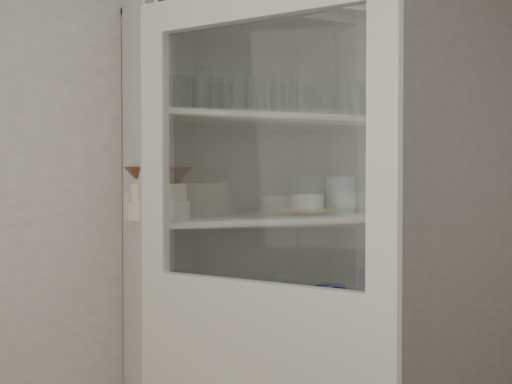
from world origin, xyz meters
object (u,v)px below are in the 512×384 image
object	(u,v)px
plate_stack_back	(152,204)
cream_bowl	(159,192)
terracotta_bowl	(159,175)
glass_platter	(307,213)
measuring_cups	(240,315)
cupboard_door	(257,355)
teal_jar	(234,302)
goblet_3	(311,103)
plate_stack_front	(159,210)
goblet_1	(222,96)
pantry_cabinet	(250,293)
grey_bowl_stack	(341,195)
mug_white	(345,303)
goblet_0	(157,92)
goblet_2	(279,100)
white_ramekin	(307,201)
mug_teal	(321,296)
yellow_trivet	(307,210)
white_canister	(154,306)
mug_blue	(331,298)

from	to	relation	value
plate_stack_back	cream_bowl	world-z (taller)	cream_bowl
plate_stack_back	terracotta_bowl	size ratio (longest dim) A/B	0.90
glass_platter	terracotta_bowl	bearing A→B (deg)	-175.60
cream_bowl	measuring_cups	distance (m)	0.57
cupboard_door	teal_jar	xyz separation A→B (m)	(0.15, 0.62, 0.04)
teal_jar	plate_stack_back	bearing A→B (deg)	162.63
terracotta_bowl	cupboard_door	bearing A→B (deg)	-72.34
goblet_3	plate_stack_front	bearing A→B (deg)	-170.38
goblet_1	goblet_3	size ratio (longest dim) A/B	1.12
terracotta_bowl	pantry_cabinet	bearing A→B (deg)	14.57
goblet_3	grey_bowl_stack	distance (m)	0.42
plate_stack_front	measuring_cups	world-z (taller)	plate_stack_front
goblet_3	mug_white	world-z (taller)	goblet_3
goblet_3	terracotta_bowl	xyz separation A→B (m)	(-0.70, -0.12, -0.31)
measuring_cups	terracotta_bowl	bearing A→B (deg)	175.00
cream_bowl	glass_platter	xyz separation A→B (m)	(0.64, 0.05, -0.09)
goblet_0	goblet_2	world-z (taller)	goblet_0
cupboard_door	cream_bowl	distance (m)	0.75
goblet_0	teal_jar	size ratio (longest dim) A/B	1.83
plate_stack_back	white_ramekin	size ratio (longest dim) A/B	1.59
cupboard_door	mug_teal	distance (m)	0.83
yellow_trivet	teal_jar	bearing A→B (deg)	175.79
plate_stack_back	glass_platter	distance (m)	0.64
glass_platter	white_canister	world-z (taller)	glass_platter
plate_stack_back	pantry_cabinet	bearing A→B (deg)	-9.21
pantry_cabinet	teal_jar	size ratio (longest dim) A/B	20.21
terracotta_bowl	glass_platter	size ratio (longest dim) A/B	0.89
goblet_2	teal_jar	size ratio (longest dim) A/B	1.69
goblet_0	glass_platter	distance (m)	0.79
cupboard_door	goblet_0	bearing A→B (deg)	156.14
plate_stack_front	goblet_2	bearing A→B (deg)	15.83
goblet_0	mug_blue	world-z (taller)	goblet_0
white_ramekin	grey_bowl_stack	size ratio (longest dim) A/B	0.89
cupboard_door	plate_stack_front	xyz separation A→B (m)	(-0.17, 0.55, 0.42)
cupboard_door	plate_stack_front	distance (m)	0.71
cupboard_door	mug_teal	size ratio (longest dim) A/B	19.35
goblet_2	mug_teal	xyz separation A→B (m)	(0.16, -0.08, -0.84)
cream_bowl	grey_bowl_stack	size ratio (longest dim) A/B	1.30
goblet_2	mug_white	xyz separation A→B (m)	(0.18, -0.26, -0.84)
goblet_3	plate_stack_back	bearing A→B (deg)	175.57
pantry_cabinet	plate_stack_back	distance (m)	0.55
goblet_2	cupboard_door	bearing A→B (deg)	-118.82
grey_bowl_stack	teal_jar	distance (m)	0.65
teal_jar	white_canister	bearing A→B (deg)	178.60
cream_bowl	grey_bowl_stack	bearing A→B (deg)	5.28
yellow_trivet	mug_white	world-z (taller)	yellow_trivet
goblet_0	white_ramekin	bearing A→B (deg)	-8.33
goblet_2	terracotta_bowl	bearing A→B (deg)	-164.17
goblet_0	terracotta_bowl	bearing A→B (deg)	-101.03
cream_bowl	white_ramekin	distance (m)	0.65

